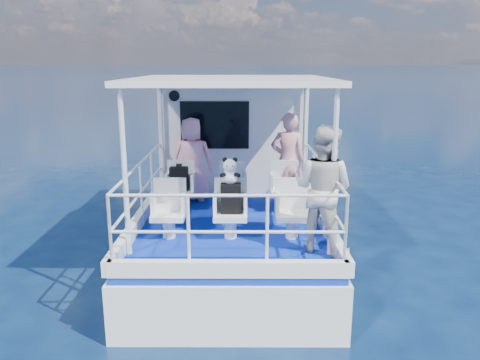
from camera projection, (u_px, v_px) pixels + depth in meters
name	position (u px, v px, depth m)	size (l,w,h in m)	color
ground	(232.00, 263.00, 8.17)	(2000.00, 2000.00, 0.00)	#081A3C
hull	(233.00, 242.00, 9.14)	(3.00, 7.00, 1.60)	white
deck	(233.00, 200.00, 8.94)	(2.90, 6.90, 0.10)	#0B25A0
cabin	(234.00, 131.00, 9.92)	(2.85, 2.00, 2.20)	white
canopy	(231.00, 80.00, 7.22)	(3.00, 3.20, 0.08)	white
canopy_posts	(231.00, 153.00, 7.44)	(2.77, 2.97, 2.20)	white
railings	(231.00, 195.00, 7.27)	(2.84, 3.59, 1.00)	white
seat_port_fwd	(180.00, 200.00, 8.11)	(0.48, 0.46, 0.38)	silver
seat_center_fwd	(232.00, 200.00, 8.10)	(0.48, 0.46, 0.38)	silver
seat_stbd_fwd	(284.00, 200.00, 8.10)	(0.48, 0.46, 0.38)	silver
seat_port_aft	(169.00, 225.00, 6.84)	(0.48, 0.46, 0.38)	silver
seat_center_aft	(230.00, 225.00, 6.84)	(0.48, 0.46, 0.38)	silver
seat_stbd_aft	(292.00, 225.00, 6.84)	(0.48, 0.46, 0.38)	silver
passenger_port_fwd	(192.00, 160.00, 8.55)	(0.58, 0.41, 1.55)	pink
passenger_stbd_fwd	(288.00, 160.00, 8.26)	(0.61, 0.40, 1.66)	pink
passenger_stbd_aft	(323.00, 189.00, 6.24)	(0.84, 0.65, 1.72)	silver
backpack_port	(179.00, 179.00, 7.96)	(0.31, 0.17, 0.40)	black
backpack_center	(231.00, 198.00, 6.75)	(0.29, 0.16, 0.44)	black
compact_camera	(179.00, 165.00, 7.92)	(0.10, 0.06, 0.06)	black
panda	(230.00, 171.00, 6.66)	(0.25, 0.20, 0.38)	white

